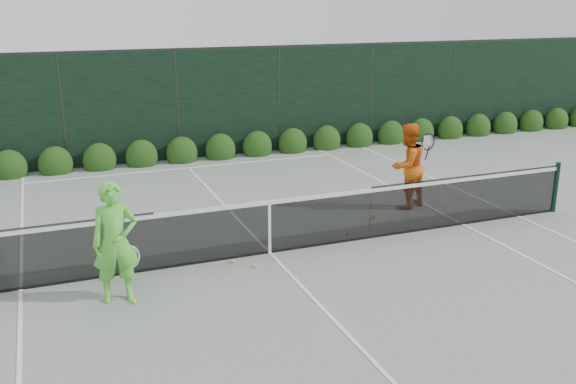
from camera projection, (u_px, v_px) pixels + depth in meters
name	position (u px, v px, depth m)	size (l,w,h in m)	color
ground	(270.00, 253.00, 11.39)	(80.00, 80.00, 0.00)	gray
tennis_net	(268.00, 225.00, 11.23)	(12.90, 0.10, 1.07)	black
player_woman	(115.00, 242.00, 9.38)	(0.69, 0.46, 1.83)	#5BD33E
player_man	(407.00, 166.00, 13.65)	(1.07, 0.95, 1.84)	#DD5D12
court_lines	(270.00, 253.00, 11.39)	(11.03, 23.83, 0.01)	white
windscreen_fence	(338.00, 220.00, 8.54)	(32.00, 21.07, 3.06)	black
hedge_row	(182.00, 153.00, 17.70)	(31.66, 0.65, 0.94)	#17380F
tennis_balls	(278.00, 252.00, 11.33)	(5.23, 2.15, 0.07)	#CBD830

